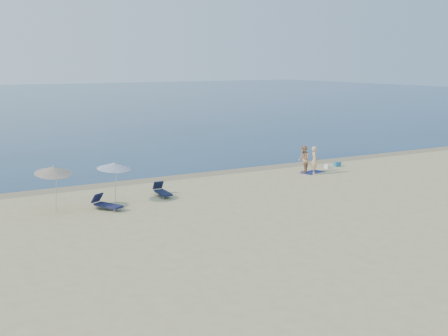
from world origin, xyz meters
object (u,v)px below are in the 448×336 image
object	(u,v)px
person_left	(315,160)
blue_cooler	(337,164)
person_right	(304,159)
umbrella_near	(114,166)

from	to	relation	value
person_left	blue_cooler	xyz separation A→B (m)	(3.13, 1.42, -0.75)
person_left	blue_cooler	bearing A→B (deg)	-34.79
person_left	person_right	size ratio (longest dim) A/B	1.01
person_right	blue_cooler	world-z (taller)	person_right
person_right	person_left	bearing A→B (deg)	51.81
person_left	umbrella_near	distance (m)	13.55
person_right	umbrella_near	size ratio (longest dim) A/B	0.80
person_right	blue_cooler	distance (m)	3.60
umbrella_near	person_right	bearing A→B (deg)	-14.91
person_right	umbrella_near	xyz separation A→B (m)	(-13.16, -1.61, 1.02)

